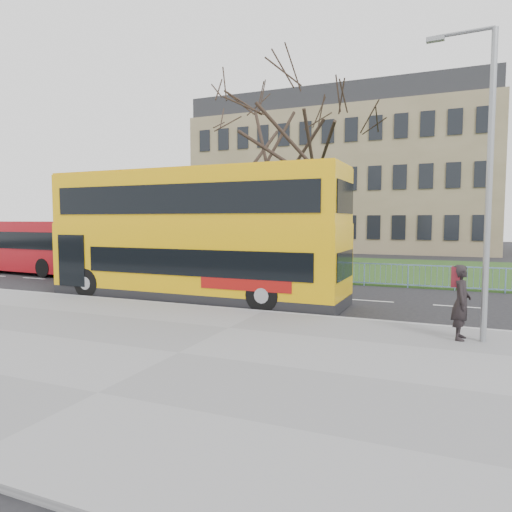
{
  "coord_description": "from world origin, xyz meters",
  "views": [
    {
      "loc": [
        5.57,
        -15.5,
        3.14
      ],
      "look_at": [
        -1.31,
        1.0,
        1.74
      ],
      "focal_mm": 32.0,
      "sensor_mm": 36.0,
      "label": 1
    }
  ],
  "objects": [
    {
      "name": "kerb",
      "position": [
        0.0,
        -1.55,
        0.07
      ],
      "size": [
        80.0,
        0.2,
        0.14
      ],
      "primitive_type": "cube",
      "color": "gray",
      "rests_on": "ground"
    },
    {
      "name": "guard_railing",
      "position": [
        0.0,
        6.6,
        0.55
      ],
      "size": [
        40.0,
        0.12,
        1.1
      ],
      "primitive_type": null,
      "color": "#6B8CBF",
      "rests_on": "ground"
    },
    {
      "name": "civic_building",
      "position": [
        -5.0,
        35.0,
        7.0
      ],
      "size": [
        30.0,
        15.0,
        14.0
      ],
      "primitive_type": "cube",
      "color": "#796A4C",
      "rests_on": "ground"
    },
    {
      "name": "pedestrian",
      "position": [
        5.98,
        -2.99,
        1.07
      ],
      "size": [
        0.51,
        0.73,
        1.91
      ],
      "primitive_type": "imported",
      "rotation": [
        0.0,
        0.0,
        1.5
      ],
      "color": "black",
      "rests_on": "pavement"
    },
    {
      "name": "street_lamp",
      "position": [
        6.41,
        -2.99,
        4.3
      ],
      "size": [
        1.62,
        0.27,
        7.63
      ],
      "rotation": [
        0.0,
        0.0,
        -0.07
      ],
      "color": "gray",
      "rests_on": "pavement"
    },
    {
      "name": "pavement",
      "position": [
        0.0,
        -6.75,
        0.06
      ],
      "size": [
        80.0,
        10.5,
        0.12
      ],
      "primitive_type": "cube",
      "color": "slate",
      "rests_on": "ground"
    },
    {
      "name": "red_bus",
      "position": [
        -18.41,
        4.47,
        1.63
      ],
      "size": [
        11.81,
        3.48,
        3.07
      ],
      "rotation": [
        0.0,
        0.0,
        -0.07
      ],
      "color": "maroon",
      "rests_on": "ground"
    },
    {
      "name": "ground",
      "position": [
        0.0,
        0.0,
        0.0
      ],
      "size": [
        120.0,
        120.0,
        0.0
      ],
      "primitive_type": "plane",
      "color": "black",
      "rests_on": "ground"
    },
    {
      "name": "grass_verge",
      "position": [
        0.0,
        14.3,
        0.04
      ],
      "size": [
        80.0,
        15.4,
        0.08
      ],
      "primitive_type": "cube",
      "color": "#203814",
      "rests_on": "ground"
    },
    {
      "name": "yellow_bus",
      "position": [
        -3.6,
        0.11,
        2.69
      ],
      "size": [
        12.0,
        3.01,
        5.01
      ],
      "rotation": [
        0.0,
        0.0,
        -0.01
      ],
      "color": "#DAA109",
      "rests_on": "ground"
    },
    {
      "name": "bare_tree",
      "position": [
        -3.0,
        10.0,
        6.58
      ],
      "size": [
        9.11,
        9.11,
        13.01
      ],
      "primitive_type": null,
      "color": "black",
      "rests_on": "grass_verge"
    }
  ]
}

